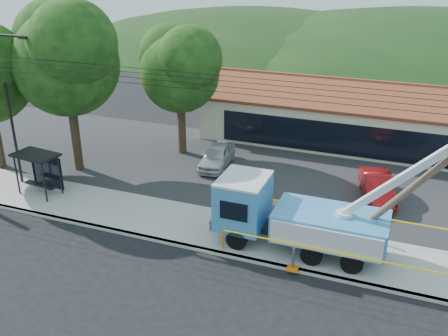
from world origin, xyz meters
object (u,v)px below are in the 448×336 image
bus_shelter (39,164)px  leaning_pole (422,180)px  car_red (375,200)px  car_silver (217,168)px  utility_truck (296,215)px

bus_shelter → leaning_pole: bearing=6.4°
car_red → car_silver: bearing=159.8°
car_red → utility_truck: bearing=-129.5°
utility_truck → car_red: size_ratio=2.76×
bus_shelter → car_silver: (7.95, 7.31, -1.95)m
bus_shelter → car_red: size_ratio=0.62×
car_silver → leaning_pole: bearing=-37.0°
utility_truck → car_red: bearing=64.9°
leaning_pole → car_red: (-1.99, 6.51, -4.42)m
car_silver → car_red: 10.22m
utility_truck → car_red: (3.14, 6.71, -1.83)m
utility_truck → car_silver: (-7.03, 7.73, -1.83)m
utility_truck → leaning_pole: bearing=2.2°
leaning_pole → car_silver: 14.97m
utility_truck → leaning_pole: size_ratio=1.52×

